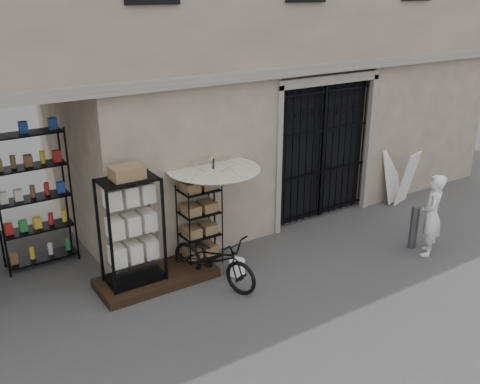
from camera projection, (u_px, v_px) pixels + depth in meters
ground at (324, 281)px, 9.14m from camera, size 80.00×80.00×0.00m
iron_gate at (318, 150)px, 11.29m from camera, size 2.50×0.21×3.00m
step_platform at (157, 278)px, 9.09m from camera, size 2.00×0.90×0.15m
display_cabinet at (132, 236)px, 8.59m from camera, size 1.00×0.76×1.93m
wire_rack at (200, 226)px, 9.50m from camera, size 0.76×0.63×1.50m
market_umbrella at (214, 173)px, 9.29m from camera, size 1.76×1.78×2.33m
white_bucket at (237, 267)px, 9.31m from camera, size 0.33×0.33×0.27m
bicycle at (214, 283)px, 9.08m from camera, size 0.88×1.06×1.74m
steel_bollard at (414, 228)px, 10.18m from camera, size 0.17×0.17×0.84m
shopkeeper at (426, 253)px, 10.10m from camera, size 1.39×1.59×0.37m
easel_sign at (400, 177)px, 12.26m from camera, size 0.76×0.82×1.24m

